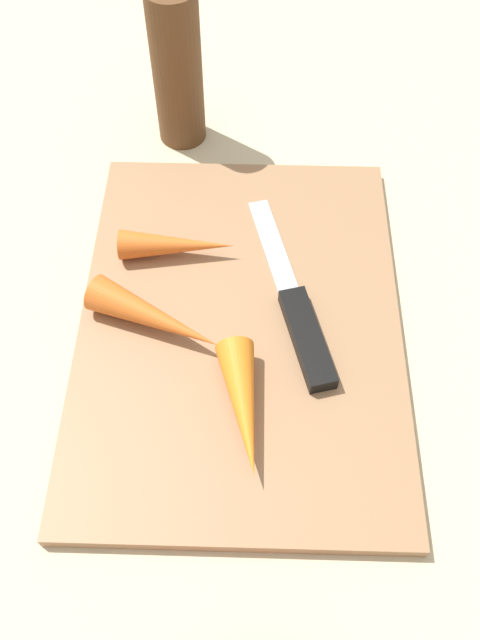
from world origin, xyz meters
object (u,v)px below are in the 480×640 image
carrot_longest (155,318)px  carrot_shortest (177,245)px  knife (302,325)px  cutting_board (240,324)px  carrot_medium (244,408)px  pepper_grinder (177,69)px

carrot_longest → carrot_shortest: size_ratio=1.15×
knife → cutting_board: bearing=66.9°
cutting_board → carrot_medium: carrot_medium is taller
cutting_board → pepper_grinder: 0.25m
carrot_medium → pepper_grinder: size_ratio=0.67×
carrot_longest → cutting_board: bearing=33.6°
knife → carrot_shortest: carrot_shortest is taller
knife → carrot_medium: (0.08, -0.04, 0.01)m
cutting_board → carrot_longest: bearing=-81.5°
knife → carrot_longest: 0.12m
carrot_medium → pepper_grinder: pepper_grinder is taller
knife → carrot_medium: 0.09m
knife → carrot_medium: carrot_medium is taller
cutting_board → carrot_longest: size_ratio=3.20×
cutting_board → carrot_shortest: size_ratio=3.69×
carrot_medium → carrot_shortest: (-0.15, -0.06, -0.00)m
cutting_board → carrot_shortest: bearing=-140.1°
cutting_board → pepper_grinder: (-0.23, -0.06, 0.07)m
carrot_longest → pepper_grinder: size_ratio=0.73×
cutting_board → carrot_medium: bearing=3.4°
carrot_shortest → pepper_grinder: bearing=92.3°
carrot_longest → carrot_medium: bearing=-21.5°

